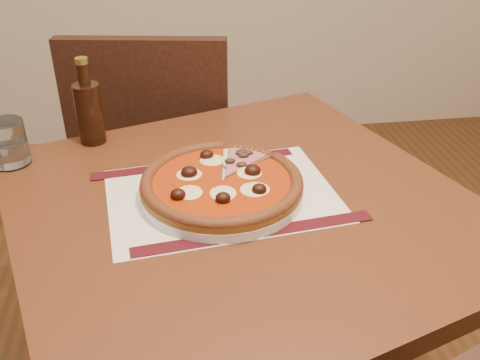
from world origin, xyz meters
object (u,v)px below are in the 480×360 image
Objects in this scene: table at (241,244)px; bottle at (89,110)px; chair_far at (158,158)px; pizza at (222,182)px; plate at (222,191)px; water_glass at (8,143)px.

bottle is (-0.29, 0.28, 0.18)m from table.
chair_far is 0.66m from pizza.
plate is 1.00× the size of pizza.
pizza is at bearing -46.08° from bottle.
bottle is (-0.13, -0.33, 0.30)m from chair_far.
plate is at bearing -46.04° from bottle.
plate is 3.23× the size of water_glass.
water_glass reaches higher than pizza.
water_glass reaches higher than table.
table is at bearing -24.54° from water_glass.
table is 3.39× the size of pizza.
water_glass is at bearing 64.61° from chair_far.
bottle is at bearing 78.24° from chair_far.
pizza is at bearing -115.68° from plate.
plate is 1.58× the size of bottle.
water_glass is (-0.41, 0.19, 0.02)m from pizza.
bottle is at bearing 135.69° from table.
pizza is (-0.00, -0.00, 0.02)m from plate.
chair_far reaches higher than plate.
water_glass is at bearing 155.71° from plate.
bottle is at bearing 26.84° from water_glass.
plate is at bearing 64.32° from pizza.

